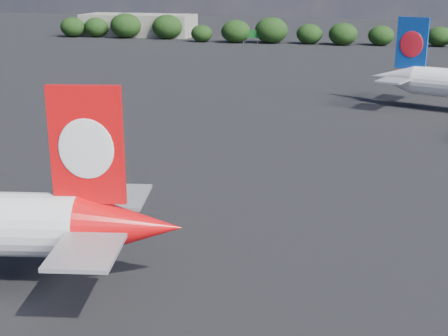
# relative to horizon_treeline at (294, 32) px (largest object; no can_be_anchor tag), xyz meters

# --- Properties ---
(ground) EXTENTS (500.00, 500.00, 0.00)m
(ground) POSITION_rel_horizon_treeline_xyz_m (3.91, -120.35, -3.76)
(ground) COLOR black
(ground) RESTS_ON ground
(terminal_building) EXTENTS (42.00, 16.00, 8.00)m
(terminal_building) POSITION_rel_horizon_treeline_xyz_m (-61.09, 11.65, 0.24)
(terminal_building) COLOR gray
(terminal_building) RESTS_ON ground
(highway_sign) EXTENTS (6.00, 0.30, 4.50)m
(highway_sign) POSITION_rel_horizon_treeline_xyz_m (-14.09, -4.35, -0.63)
(highway_sign) COLOR #125C1E
(highway_sign) RESTS_ON ground
(billboard_yellow) EXTENTS (5.00, 0.30, 5.50)m
(billboard_yellow) POSITION_rel_horizon_treeline_xyz_m (15.91, 1.65, 0.11)
(billboard_yellow) COLOR gold
(billboard_yellow) RESTS_ON ground
(horizon_treeline) EXTENTS (199.87, 15.71, 8.88)m
(horizon_treeline) POSITION_rel_horizon_treeline_xyz_m (0.00, 0.00, 0.00)
(horizon_treeline) COLOR black
(horizon_treeline) RESTS_ON ground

